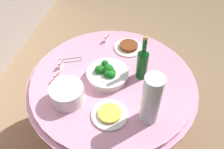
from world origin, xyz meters
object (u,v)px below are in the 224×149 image
(wine_bottle, at_px, (142,62))
(serving_tongs, at_px, (71,60))
(food_plate_stir_fry, at_px, (129,47))
(label_placard_rear, at_px, (57,76))
(broccoli_bowl, at_px, (107,74))
(decorative_fruit_vase, at_px, (151,101))
(plate_stack, at_px, (67,94))
(label_placard_front, at_px, (107,38))
(label_placard_mid, at_px, (61,64))
(food_plate_fried_egg, at_px, (110,114))

(wine_bottle, height_order, serving_tongs, wine_bottle)
(food_plate_stir_fry, bearing_deg, label_placard_rear, 135.32)
(broccoli_bowl, distance_m, label_placard_rear, 0.34)
(serving_tongs, bearing_deg, decorative_fruit_vase, -121.91)
(plate_stack, height_order, food_plate_stir_fry, plate_stack)
(broccoli_bowl, xyz_separation_m, label_placard_front, (0.39, 0.09, -0.01))
(wine_bottle, xyz_separation_m, label_placard_front, (0.32, 0.31, -0.10))
(label_placard_mid, bearing_deg, plate_stack, -151.37)
(plate_stack, height_order, label_placard_rear, plate_stack)
(broccoli_bowl, bearing_deg, plate_stack, 138.50)
(plate_stack, relative_size, serving_tongs, 1.27)
(broccoli_bowl, height_order, label_placard_front, broccoli_bowl)
(plate_stack, distance_m, decorative_fruit_vase, 0.51)
(broccoli_bowl, height_order, plate_stack, broccoli_bowl)
(food_plate_fried_egg, relative_size, label_placard_rear, 4.00)
(serving_tongs, distance_m, food_plate_stir_fry, 0.44)
(food_plate_stir_fry, relative_size, label_placard_rear, 4.00)
(food_plate_fried_egg, distance_m, label_placard_rear, 0.46)
(decorative_fruit_vase, height_order, label_placard_front, decorative_fruit_vase)
(decorative_fruit_vase, height_order, food_plate_fried_egg, decorative_fruit_vase)
(decorative_fruit_vase, bearing_deg, serving_tongs, 58.09)
(food_plate_fried_egg, xyz_separation_m, label_placard_front, (0.68, 0.17, 0.02))
(broccoli_bowl, distance_m, label_placard_mid, 0.34)
(decorative_fruit_vase, bearing_deg, label_placard_front, 31.83)
(decorative_fruit_vase, bearing_deg, label_placard_mid, 65.97)
(broccoli_bowl, relative_size, wine_bottle, 0.83)
(plate_stack, xyz_separation_m, label_placard_front, (0.62, -0.11, -0.02))
(wine_bottle, relative_size, label_placard_mid, 6.11)
(plate_stack, height_order, decorative_fruit_vase, decorative_fruit_vase)
(label_placard_rear, bearing_deg, wine_bottle, -74.58)
(plate_stack, xyz_separation_m, wine_bottle, (0.30, -0.42, 0.07))
(plate_stack, relative_size, label_placard_mid, 3.82)
(broccoli_bowl, height_order, wine_bottle, wine_bottle)
(broccoli_bowl, height_order, food_plate_fried_egg, broccoli_bowl)
(wine_bottle, xyz_separation_m, food_plate_fried_egg, (-0.36, 0.14, -0.12))
(serving_tongs, bearing_deg, label_placard_front, -36.99)
(wine_bottle, xyz_separation_m, label_placard_rear, (-0.15, 0.55, -0.10))
(wine_bottle, height_order, food_plate_stir_fry, wine_bottle)
(label_placard_front, height_order, label_placard_mid, same)
(food_plate_stir_fry, distance_m, label_placard_mid, 0.53)
(wine_bottle, relative_size, food_plate_stir_fry, 1.53)
(food_plate_stir_fry, height_order, food_plate_fried_egg, food_plate_stir_fry)
(wine_bottle, relative_size, serving_tongs, 2.04)
(food_plate_fried_egg, distance_m, label_placard_mid, 0.53)
(serving_tongs, xyz_separation_m, label_placard_mid, (-0.09, 0.05, 0.03))
(wine_bottle, distance_m, food_plate_stir_fry, 0.32)
(food_plate_stir_fry, bearing_deg, wine_bottle, -154.35)
(food_plate_stir_fry, distance_m, food_plate_fried_egg, 0.63)
(decorative_fruit_vase, xyz_separation_m, food_plate_fried_egg, (-0.04, 0.22, -0.14))
(food_plate_stir_fry, bearing_deg, serving_tongs, 119.63)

